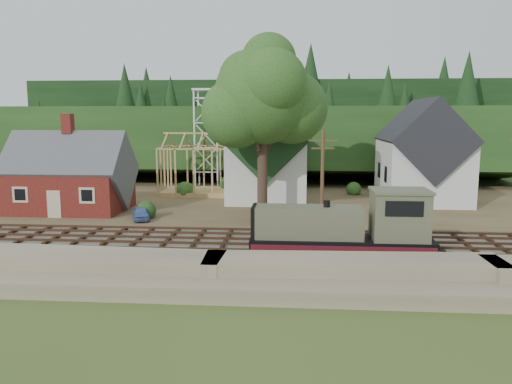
# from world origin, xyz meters

# --- Properties ---
(ground) EXTENTS (140.00, 140.00, 0.00)m
(ground) POSITION_xyz_m (0.00, 0.00, 0.00)
(ground) COLOR #384C1E
(ground) RESTS_ON ground
(embankment) EXTENTS (64.00, 5.00, 1.60)m
(embankment) POSITION_xyz_m (0.00, -8.50, 0.00)
(embankment) COLOR #7F7259
(embankment) RESTS_ON ground
(railroad_bed) EXTENTS (64.00, 11.00, 0.16)m
(railroad_bed) POSITION_xyz_m (0.00, 0.00, 0.08)
(railroad_bed) COLOR #726B5B
(railroad_bed) RESTS_ON ground
(village_flat) EXTENTS (64.00, 26.00, 0.30)m
(village_flat) POSITION_xyz_m (0.00, 18.00, 0.15)
(village_flat) COLOR brown
(village_flat) RESTS_ON ground
(hillside) EXTENTS (70.00, 28.96, 12.74)m
(hillside) POSITION_xyz_m (0.00, 42.00, 0.00)
(hillside) COLOR #1E3F19
(hillside) RESTS_ON ground
(ridge) EXTENTS (80.00, 20.00, 12.00)m
(ridge) POSITION_xyz_m (0.00, 58.00, 0.00)
(ridge) COLOR black
(ridge) RESTS_ON ground
(depot) EXTENTS (10.80, 7.41, 9.00)m
(depot) POSITION_xyz_m (-16.00, 11.00, 3.21)
(depot) COLOR #561314
(depot) RESTS_ON village_flat
(church) EXTENTS (8.40, 15.17, 13.00)m
(church) POSITION_xyz_m (2.00, 19.68, 5.18)
(church) COLOR silver
(church) RESTS_ON village_flat
(farmhouse) EXTENTS (8.40, 10.80, 10.60)m
(farmhouse) POSITION_xyz_m (18.00, 19.00, 4.87)
(farmhouse) COLOR silver
(farmhouse) RESTS_ON village_flat
(timber_frame) EXTENTS (8.20, 6.20, 6.99)m
(timber_frame) POSITION_xyz_m (-6.00, 22.00, 3.27)
(timber_frame) COLOR tan
(timber_frame) RESTS_ON village_flat
(lattice_tower) EXTENTS (3.20, 3.20, 12.12)m
(lattice_tower) POSITION_xyz_m (-6.00, 28.00, 10.03)
(lattice_tower) COLOR silver
(lattice_tower) RESTS_ON village_flat
(big_tree) EXTENTS (10.90, 8.40, 14.70)m
(big_tree) POSITION_xyz_m (2.17, 10.08, 10.22)
(big_tree) COLOR #38281E
(big_tree) RESTS_ON village_flat
(telegraph_pole_near) EXTENTS (2.20, 0.28, 8.00)m
(telegraph_pole_near) POSITION_xyz_m (7.00, 5.20, 4.25)
(telegraph_pole_near) COLOR #4C331E
(telegraph_pole_near) RESTS_ON ground
(locomotive) EXTENTS (11.11, 2.78, 4.47)m
(locomotive) POSITION_xyz_m (8.22, -3.00, 2.00)
(locomotive) COLOR black
(locomotive) RESTS_ON railroad_bed
(car_blue) EXTENTS (2.42, 3.58, 1.13)m
(car_blue) POSITION_xyz_m (-8.22, 7.27, 0.87)
(car_blue) COLOR #5374B3
(car_blue) RESTS_ON village_flat
(car_red) EXTENTS (4.48, 3.37, 1.13)m
(car_red) POSITION_xyz_m (19.24, 19.20, 0.87)
(car_red) COLOR red
(car_red) RESTS_ON village_flat
(patio_set) EXTENTS (2.12, 2.12, 2.36)m
(patio_set) POSITION_xyz_m (-16.57, 9.63, 2.31)
(patio_set) COLOR silver
(patio_set) RESTS_ON village_flat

